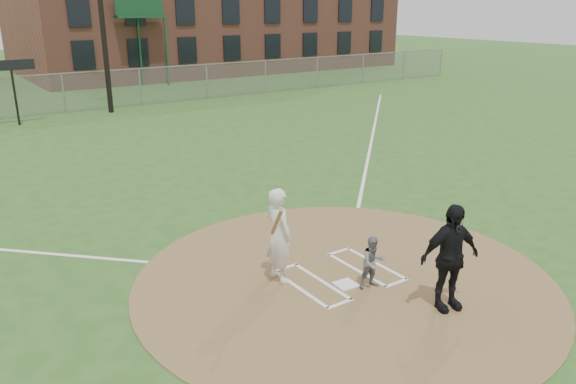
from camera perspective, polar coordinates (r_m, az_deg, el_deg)
ground at (r=11.49m, az=5.71°, el=-8.79°), size 140.00×140.00×0.00m
dirt_circle at (r=11.49m, az=5.71°, el=-8.75°), size 8.40×8.40×0.02m
home_plate at (r=11.22m, az=5.90°, el=-9.32°), size 0.42×0.42×0.03m
foul_line_first at (r=23.53m, az=8.52°, el=5.41°), size 17.04×17.04×0.01m
catcher at (r=10.99m, az=8.62°, el=-7.08°), size 0.57×0.48×1.05m
umpire at (r=10.37m, az=16.11°, el=-6.41°), size 1.25×0.76×1.99m
batters_boxes at (r=11.58m, az=5.23°, el=-8.41°), size 2.08×1.88×0.01m
batter_at_plate at (r=10.98m, az=-0.96°, el=-4.37°), size 0.65×1.06×1.92m
outfield_fence at (r=30.77m, az=-21.84°, el=9.29°), size 56.08×0.08×2.03m
scoreboard_sign at (r=28.40m, az=-26.28°, el=10.86°), size 2.00×0.10×2.93m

